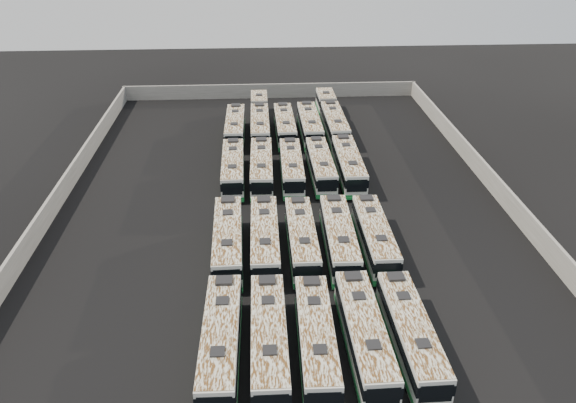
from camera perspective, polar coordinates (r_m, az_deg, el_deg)
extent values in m
plane|color=black|center=(55.63, -0.59, -1.02)|extent=(140.00, 140.00, 0.00)
cube|color=slate|center=(88.71, -1.76, 11.17)|extent=(45.20, 0.30, 2.20)
cube|color=slate|center=(60.27, 21.09, 0.57)|extent=(0.30, 73.20, 2.20)
cube|color=slate|center=(58.59, -22.94, -0.62)|extent=(0.30, 73.20, 2.20)
cube|color=silver|center=(38.35, -6.80, -13.91)|extent=(2.50, 11.24, 2.57)
cube|color=#1A7636|center=(38.98, -6.72, -14.93)|extent=(2.55, 11.29, 0.39)
cube|color=black|center=(38.07, -6.84, -13.44)|extent=(2.56, 11.30, 0.86)
cube|color=beige|center=(37.48, -6.92, -12.42)|extent=(2.45, 11.01, 0.07)
cube|color=black|center=(35.60, -7.18, -14.90)|extent=(0.90, 0.90, 0.13)
cube|color=black|center=(39.32, -6.69, -9.98)|extent=(0.90, 0.90, 0.13)
cube|color=black|center=(41.07, -6.51, -7.99)|extent=(1.23, 1.05, 0.24)
cylinder|color=black|center=(36.71, -8.70, -18.99)|extent=(0.28, 0.94, 0.93)
cylinder|color=black|center=(36.54, -5.41, -19.02)|extent=(0.28, 0.94, 0.93)
cylinder|color=black|center=(41.88, -7.79, -11.77)|extent=(0.28, 0.94, 0.93)
cylinder|color=black|center=(41.73, -5.00, -11.76)|extent=(0.28, 0.94, 0.93)
cube|color=silver|center=(38.23, -1.94, -13.88)|extent=(2.35, 11.10, 2.54)
cube|color=#1A7636|center=(38.86, -1.92, -14.89)|extent=(2.40, 11.15, 0.39)
cube|color=black|center=(37.94, -1.95, -13.41)|extent=(2.41, 11.16, 0.85)
cube|color=black|center=(34.08, -1.70, -19.80)|extent=(2.03, 0.07, 1.34)
cube|color=beige|center=(37.37, -1.97, -12.41)|extent=(2.30, 10.87, 0.06)
cube|color=black|center=(35.49, -1.88, -14.86)|extent=(0.88, 0.88, 0.13)
cube|color=black|center=(39.19, -2.06, -9.98)|extent=(0.88, 0.88, 0.13)
cube|color=black|center=(40.93, -2.14, -8.00)|extent=(1.20, 1.02, 0.24)
cylinder|color=black|center=(36.51, -3.40, -18.98)|extent=(0.26, 0.92, 0.92)
cylinder|color=black|center=(36.52, -0.12, -18.89)|extent=(0.26, 0.92, 0.92)
cylinder|color=black|center=(41.65, -3.43, -11.79)|extent=(0.26, 0.92, 0.92)
cylinder|color=black|center=(41.66, -0.65, -11.71)|extent=(0.26, 0.92, 0.92)
cube|color=silver|center=(38.34, 2.88, -13.83)|extent=(2.47, 10.87, 2.48)
cube|color=#1A7636|center=(38.96, 2.85, -14.81)|extent=(2.52, 10.92, 0.38)
cube|color=black|center=(38.07, 2.90, -13.37)|extent=(2.53, 10.93, 0.83)
cube|color=black|center=(34.31, 3.69, -19.55)|extent=(1.99, 0.10, 1.31)
cube|color=beige|center=(37.50, 2.93, -12.39)|extent=(2.42, 10.65, 0.06)
cube|color=black|center=(35.68, 3.26, -14.77)|extent=(0.87, 0.87, 0.13)
cube|color=black|center=(39.27, 2.64, -10.03)|extent=(0.87, 0.87, 0.13)
cube|color=black|center=(40.96, 2.40, -8.10)|extent=(1.19, 1.02, 0.23)
cylinder|color=black|center=(36.60, 1.72, -18.80)|extent=(0.27, 0.91, 0.90)
cylinder|color=black|center=(36.75, 4.89, -18.66)|extent=(0.27, 0.91, 0.90)
cylinder|color=black|center=(41.61, 1.09, -11.80)|extent=(0.27, 0.91, 0.90)
cylinder|color=black|center=(41.75, 3.79, -11.71)|extent=(0.27, 0.91, 0.90)
cube|color=silver|center=(38.89, 7.76, -13.30)|extent=(2.50, 11.14, 2.54)
cube|color=#1A7636|center=(39.51, 7.67, -14.31)|extent=(2.55, 11.19, 0.39)
cube|color=black|center=(38.61, 7.80, -12.83)|extent=(2.56, 11.20, 0.85)
cube|color=black|center=(34.82, 9.66, -18.97)|extent=(2.04, 0.09, 1.34)
cube|color=beige|center=(38.04, 7.89, -11.83)|extent=(2.45, 10.92, 0.06)
cube|color=black|center=(36.20, 8.67, -14.20)|extent=(0.89, 0.89, 0.13)
cube|color=black|center=(39.84, 7.20, -9.48)|extent=(0.89, 0.89, 0.13)
cube|color=black|center=(41.55, 6.64, -7.57)|extent=(1.22, 1.04, 0.24)
cylinder|color=black|center=(37.01, 7.17, -18.36)|extent=(0.27, 0.93, 0.93)
cylinder|color=black|center=(37.40, 10.31, -18.06)|extent=(0.27, 0.93, 0.93)
cylinder|color=black|center=(42.10, 5.36, -11.37)|extent=(0.27, 0.93, 0.93)
cylinder|color=black|center=(42.44, 8.05, -11.18)|extent=(0.27, 0.93, 0.93)
cube|color=silver|center=(39.54, 12.35, -13.02)|extent=(2.45, 10.91, 2.49)
cube|color=#1A7636|center=(40.14, 12.22, -14.00)|extent=(2.50, 10.96, 0.38)
cube|color=black|center=(39.28, 12.41, -12.57)|extent=(2.51, 10.97, 0.83)
cube|color=black|center=(35.65, 14.82, -18.37)|extent=(1.99, 0.09, 1.31)
cube|color=beige|center=(38.73, 12.55, -11.60)|extent=(2.40, 10.70, 0.06)
cube|color=black|center=(36.96, 13.57, -13.84)|extent=(0.88, 0.88, 0.13)
cube|color=black|center=(40.45, 11.65, -9.36)|extent=(0.88, 0.88, 0.13)
cube|color=black|center=(42.09, 10.91, -7.52)|extent=(1.20, 1.02, 0.24)
cylinder|color=black|center=(37.67, 12.14, -17.89)|extent=(0.27, 0.91, 0.91)
cylinder|color=black|center=(38.20, 15.07, -17.52)|extent=(0.27, 0.91, 0.91)
cylinder|color=black|center=(42.56, 9.67, -11.21)|extent=(0.27, 0.91, 0.91)
cylinder|color=black|center=(43.03, 12.23, -10.99)|extent=(0.27, 0.91, 0.91)
cube|color=silver|center=(48.19, -6.11, -4.01)|extent=(2.60, 11.30, 2.58)
cube|color=#1A7636|center=(48.70, -6.05, -4.94)|extent=(2.65, 11.35, 0.39)
cube|color=black|center=(47.96, -6.14, -3.57)|extent=(2.66, 11.36, 0.86)
cube|color=black|center=(43.34, -6.23, -7.65)|extent=(2.06, 0.11, 1.36)
cube|color=#1A7636|center=(44.20, -6.14, -9.15)|extent=(2.34, 0.15, 0.26)
cube|color=beige|center=(47.50, -6.19, -2.66)|extent=(2.54, 11.07, 0.07)
cube|color=black|center=(45.35, -6.24, -4.17)|extent=(0.91, 0.91, 0.13)
cube|color=black|center=(49.59, -6.15, -1.10)|extent=(0.91, 0.91, 0.13)
cube|color=black|center=(51.54, -6.12, 0.17)|extent=(1.24, 1.06, 0.24)
cylinder|color=black|center=(45.90, -7.36, -7.66)|extent=(0.28, 0.94, 0.94)
cylinder|color=black|center=(45.82, -4.84, -7.58)|extent=(0.28, 0.94, 0.94)
cylinder|color=black|center=(51.90, -7.10, -2.99)|extent=(0.28, 0.94, 0.94)
cylinder|color=black|center=(51.83, -4.88, -2.91)|extent=(0.28, 0.94, 0.94)
cube|color=silver|center=(48.16, -2.38, -3.91)|extent=(2.37, 11.10, 2.54)
cube|color=#1A7636|center=(48.66, -2.35, -4.83)|extent=(2.42, 11.15, 0.39)
cube|color=black|center=(47.93, -2.39, -3.48)|extent=(2.43, 11.16, 0.85)
cube|color=black|center=(43.38, -2.27, -7.49)|extent=(2.03, 0.07, 1.34)
cube|color=#1A7636|center=(44.22, -2.23, -8.98)|extent=(2.31, 0.11, 0.26)
cube|color=beige|center=(47.48, -2.41, -2.58)|extent=(2.32, 10.88, 0.06)
cube|color=black|center=(45.35, -2.36, -4.06)|extent=(0.88, 0.88, 0.13)
cube|color=black|center=(49.54, -2.45, -1.04)|extent=(0.88, 0.88, 0.13)
cube|color=black|center=(51.46, -2.49, 0.21)|extent=(1.21, 1.02, 0.24)
cylinder|color=black|center=(45.86, -3.52, -7.50)|extent=(0.26, 0.93, 0.92)
cylinder|color=black|center=(45.86, -1.03, -7.44)|extent=(0.26, 0.93, 0.92)
cylinder|color=black|center=(51.78, -3.51, -2.90)|extent=(0.26, 0.93, 0.92)
cylinder|color=black|center=(51.78, -1.32, -2.84)|extent=(0.26, 0.93, 0.92)
cube|color=silver|center=(48.32, 1.42, -3.84)|extent=(2.29, 10.77, 2.47)
cube|color=#1A7636|center=(48.80, 1.40, -4.73)|extent=(2.34, 10.82, 0.38)
cube|color=black|center=(48.10, 1.42, -3.43)|extent=(2.35, 10.83, 0.82)
cube|color=black|center=(43.69, 2.02, -7.28)|extent=(1.97, 0.07, 1.30)
cube|color=#1A7636|center=(44.50, 1.99, -8.71)|extent=(2.24, 0.11, 0.25)
cube|color=beige|center=(47.66, 1.43, -2.55)|extent=(2.25, 10.55, 0.06)
cube|color=black|center=(45.60, 1.69, -3.98)|extent=(0.86, 0.86, 0.13)
cube|color=black|center=(49.65, 1.20, -1.07)|extent=(0.86, 0.86, 0.13)
cube|color=black|center=(51.51, 1.01, 0.15)|extent=(1.17, 0.99, 0.23)
cylinder|color=black|center=(46.01, 0.56, -7.32)|extent=(0.26, 0.90, 0.90)
cylinder|color=black|center=(46.17, 2.96, -7.22)|extent=(0.26, 0.90, 0.90)
cylinder|color=black|center=(51.75, 0.02, -2.88)|extent=(0.26, 0.90, 0.90)
cylinder|color=black|center=(51.89, 2.14, -2.81)|extent=(0.26, 0.90, 0.90)
cube|color=silver|center=(48.55, 5.21, -3.72)|extent=(2.52, 11.13, 2.54)
cube|color=#1A7636|center=(49.05, 5.17, -4.64)|extent=(2.57, 11.18, 0.39)
cube|color=black|center=(48.33, 5.24, -3.30)|extent=(2.58, 11.19, 0.85)
cube|color=black|center=(43.81, 6.11, -7.25)|extent=(2.03, 0.10, 1.34)
cube|color=#1A7636|center=(44.64, 6.01, -8.72)|extent=(2.31, 0.14, 0.26)
cube|color=beige|center=(47.88, 5.28, -2.40)|extent=(2.47, 10.91, 0.06)
cube|color=black|center=(45.77, 5.66, -3.86)|extent=(0.89, 0.89, 0.13)
cube|color=black|center=(49.92, 4.95, -0.88)|extent=(0.89, 0.89, 0.13)
cube|color=black|center=(51.83, 4.67, 0.36)|extent=(1.22, 1.04, 0.24)
cylinder|color=black|center=(46.14, 4.46, -7.28)|extent=(0.28, 0.93, 0.92)
cylinder|color=black|center=(46.40, 6.90, -7.20)|extent=(0.28, 0.93, 0.92)
cylinder|color=black|center=(52.03, 3.61, -2.73)|extent=(0.28, 0.93, 0.92)
cylinder|color=black|center=(52.26, 5.77, -2.68)|extent=(0.28, 0.93, 0.92)
cube|color=silver|center=(49.20, 8.79, -3.56)|extent=(2.27, 10.78, 2.47)
cube|color=#1A7636|center=(49.68, 8.72, -4.44)|extent=(2.32, 10.83, 0.38)
cube|color=black|center=(48.99, 8.83, -3.15)|extent=(2.33, 10.84, 0.83)
cube|color=black|center=(44.65, 10.14, -6.89)|extent=(1.98, 0.06, 1.30)
cube|color=#1A7636|center=(45.45, 9.99, -8.31)|extent=(2.24, 0.11, 0.25)
cube|color=beige|center=(48.55, 8.90, -2.29)|extent=(2.22, 10.56, 0.06)
cube|color=black|center=(46.53, 9.47, -3.68)|extent=(0.85, 0.85, 0.13)
cube|color=black|center=(50.51, 8.39, -0.84)|extent=(0.85, 0.85, 0.13)
cube|color=black|center=(52.34, 7.96, 0.35)|extent=(1.17, 0.99, 0.23)
cylinder|color=black|center=(46.81, 8.34, -6.97)|extent=(0.25, 0.90, 0.90)
cylinder|color=black|center=(47.21, 10.64, -6.85)|extent=(0.25, 0.90, 0.90)
cylinder|color=black|center=(52.47, 6.96, -2.63)|extent=(0.25, 0.90, 0.90)
cylinder|color=black|center=(52.83, 9.02, -2.56)|extent=(0.25, 0.90, 0.90)
cube|color=silver|center=(61.17, -5.61, 3.35)|extent=(2.42, 10.91, 2.49)
cube|color=#1A7636|center=(61.56, -5.57, 2.58)|extent=(2.47, 10.96, 0.38)
cube|color=black|center=(61.00, -5.62, 3.70)|extent=(2.48, 10.97, 0.83)
cube|color=black|center=(56.13, -5.70, 1.28)|extent=(2.00, 0.09, 1.32)
cube|color=#1A7636|center=(56.78, -5.63, 0.03)|extent=(2.27, 0.13, 0.25)
cube|color=beige|center=(60.65, -5.66, 4.44)|extent=(2.37, 10.70, 0.06)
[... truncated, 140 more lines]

